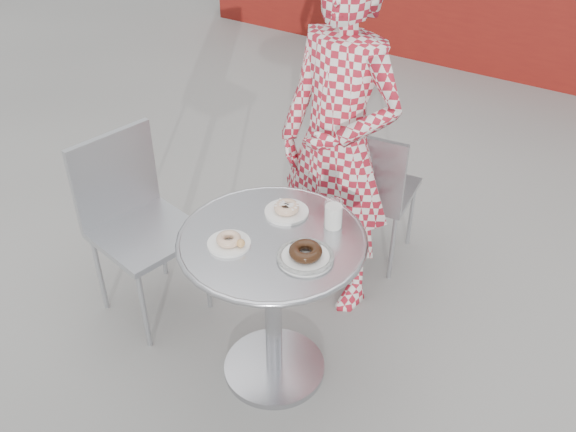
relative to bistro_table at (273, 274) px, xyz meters
The scene contains 9 objects.
ground 0.56m from the bistro_table, 127.34° to the left, with size 60.00×60.00×0.00m, color #9D9B95.
bistro_table is the anchor object (origin of this frame).
chair_far 1.01m from the bistro_table, 90.73° to the left, with size 0.42×0.42×0.80m.
chair_left 0.77m from the bistro_table, behind, with size 0.50×0.50×0.88m.
seated_person 0.67m from the bistro_table, 94.85° to the left, with size 0.60×0.39×1.64m, color maroon.
plate_far 0.26m from the bistro_table, 103.71° to the left, with size 0.17×0.17×0.04m.
plate_near 0.25m from the bistro_table, 133.04° to the right, with size 0.16×0.16×0.04m.
plate_checker 0.26m from the bistro_table, 12.20° to the right, with size 0.21×0.21×0.05m.
milk_cup 0.34m from the bistro_table, 49.72° to the left, with size 0.07×0.07×0.11m.
Camera 1 is at (1.10, -1.63, 2.20)m, focal length 40.00 mm.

